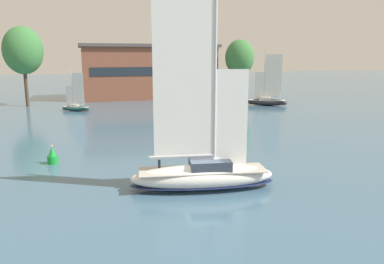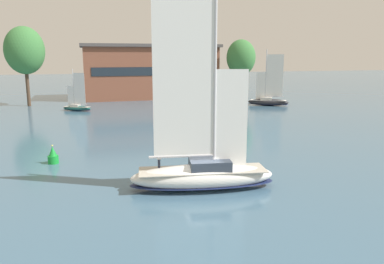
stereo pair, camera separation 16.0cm
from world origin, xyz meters
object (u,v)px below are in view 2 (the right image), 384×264
object	(u,v)px
sailboat_main	(203,173)
sailboat_moored_mid_channel	(268,101)
channel_buoy	(53,156)
sailboat_moored_near_marina	(77,107)
tree_shore_left	(25,51)
tree_shore_center	(241,58)

from	to	relation	value
sailboat_main	sailboat_moored_mid_channel	size ratio (longest dim) A/B	1.35
channel_buoy	sailboat_moored_near_marina	bearing A→B (deg)	87.36
sailboat_main	sailboat_moored_near_marina	xyz separation A→B (m)	(-10.14, 46.68, -0.52)
channel_buoy	tree_shore_left	bearing A→B (deg)	99.78
tree_shore_left	sailboat_moored_mid_channel	bearing A→B (deg)	-15.04
sailboat_main	channel_buoy	xyz separation A→B (m)	(-11.80, 10.58, -0.48)
tree_shore_left	channel_buoy	distance (m)	47.87
tree_shore_left	sailboat_moored_mid_channel	size ratio (longest dim) A/B	1.39
tree_shore_center	channel_buoy	distance (m)	60.60
sailboat_main	sailboat_moored_mid_channel	world-z (taller)	sailboat_main
tree_shore_center	sailboat_moored_near_marina	size ratio (longest dim) A/B	1.79
tree_shore_left	sailboat_moored_mid_channel	world-z (taller)	tree_shore_left
sailboat_moored_near_marina	sailboat_main	bearing A→B (deg)	-77.74
sailboat_main	sailboat_moored_mid_channel	distance (m)	52.02
tree_shore_center	sailboat_moored_near_marina	xyz separation A→B (m)	(-37.28, -9.45, -9.09)
tree_shore_left	channel_buoy	bearing A→B (deg)	-80.22
sailboat_moored_near_marina	sailboat_moored_mid_channel	bearing A→B (deg)	-4.38
sailboat_moored_mid_channel	channel_buoy	xyz separation A→B (m)	(-39.97, -33.16, -0.21)
tree_shore_center	channel_buoy	size ratio (longest dim) A/B	7.61
channel_buoy	tree_shore_center	bearing A→B (deg)	49.47
tree_shore_left	sailboat_moored_near_marina	size ratio (longest dim) A/B	2.05
sailboat_main	tree_shore_center	bearing A→B (deg)	64.20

